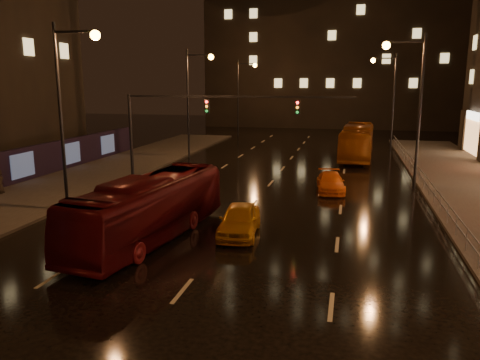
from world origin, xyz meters
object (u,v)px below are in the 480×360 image
(bus_curb, at_px, (357,142))
(taxi_far, at_px, (331,182))
(bus_red, at_px, (150,208))
(taxi_near, at_px, (239,220))

(bus_curb, bearing_deg, taxi_far, -93.82)
(bus_curb, bearing_deg, bus_red, -106.35)
(bus_curb, xyz_separation_m, taxi_near, (-5.50, -24.68, -0.86))
(bus_red, bearing_deg, taxi_far, 64.79)
(bus_curb, xyz_separation_m, taxi_far, (-1.77, -14.54, -0.98))
(bus_red, xyz_separation_m, bus_curb, (9.26, 26.21, 0.14))
(bus_red, xyz_separation_m, taxi_far, (7.49, 11.67, -0.84))
(taxi_near, bearing_deg, bus_curb, 72.23)
(taxi_near, bearing_deg, taxi_far, 64.58)
(bus_curb, bearing_deg, taxi_near, -99.45)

